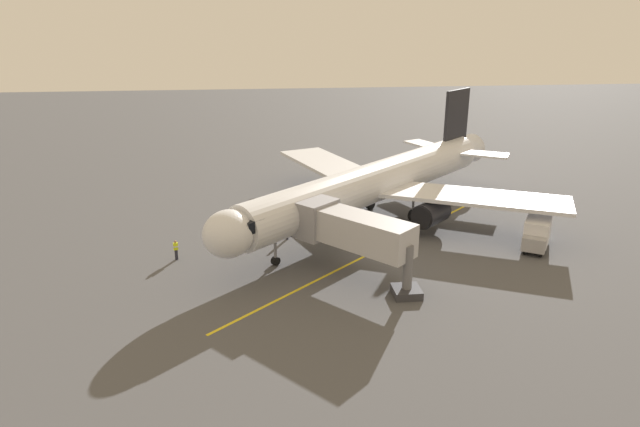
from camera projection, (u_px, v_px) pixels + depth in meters
name	position (u px, v px, depth m)	size (l,w,h in m)	color
ground_plane	(358.00, 223.00, 55.42)	(220.00, 220.00, 0.00)	#4C4C4F
apron_lead_in_line	(387.00, 245.00, 50.15)	(0.24, 40.00, 0.01)	yellow
airplane	(376.00, 183.00, 54.66)	(33.46, 32.62, 11.50)	silver
jet_bridge	(347.00, 229.00, 43.39)	(9.17, 9.78, 5.40)	#B7B7BC
ground_crew_marshaller	(176.00, 250.00, 46.93)	(0.44, 0.32, 1.71)	#23232D
ground_crew_wing_walker	(259.00, 223.00, 52.93)	(0.34, 0.45, 1.71)	#23232D
ground_crew_loader	(287.00, 230.00, 51.21)	(0.39, 0.47, 1.71)	#23232D
box_truck_near_nose	(537.00, 233.00, 49.11)	(4.12, 4.93, 2.62)	#9E9EA3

